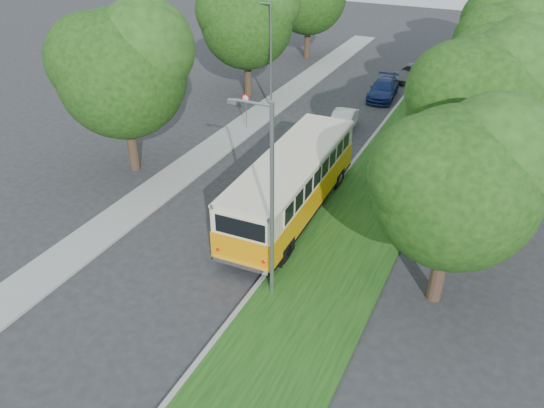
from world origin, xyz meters
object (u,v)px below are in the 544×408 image
at_px(lamppost_far, 270,53).
at_px(car_blue, 383,89).
at_px(car_white, 342,122).
at_px(car_grey, 411,73).
at_px(lamppost_near, 270,198).
at_px(car_silver, 316,157).
at_px(vintage_bus, 292,186).

height_order(lamppost_far, car_blue, lamppost_far).
height_order(lamppost_far, car_white, lamppost_far).
bearing_deg(lamppost_far, car_grey, 55.87).
relative_size(lamppost_near, car_white, 2.02).
bearing_deg(car_grey, car_silver, -80.90).
distance_m(lamppost_far, car_silver, 10.51).
relative_size(lamppost_near, vintage_bus, 0.73).
height_order(lamppost_near, lamppost_far, lamppost_near).
bearing_deg(vintage_bus, car_white, 94.59).
bearing_deg(lamppost_far, vintage_bus, -60.18).
height_order(lamppost_near, car_silver, lamppost_near).
xyz_separation_m(car_white, car_grey, (1.58, 13.01, -0.04)).
distance_m(lamppost_near, car_silver, 11.84).
bearing_deg(car_silver, car_white, 113.76).
bearing_deg(lamppost_near, lamppost_far, 115.71).
relative_size(lamppost_far, car_grey, 1.71).
relative_size(car_white, car_blue, 0.85).
distance_m(lamppost_near, vintage_bus, 6.59).
height_order(lamppost_far, car_silver, lamppost_far).
xyz_separation_m(vintage_bus, car_white, (-1.17, 11.07, -0.98)).
bearing_deg(car_grey, lamppost_far, -111.50).
relative_size(vintage_bus, car_white, 2.78).
height_order(lamppost_near, vintage_bus, lamppost_near).
xyz_separation_m(lamppost_far, vintage_bus, (7.29, -12.72, -2.48)).
bearing_deg(lamppost_near, car_blue, 94.94).
bearing_deg(car_silver, lamppost_far, 150.81).
bearing_deg(car_silver, lamppost_near, -58.13).
bearing_deg(vintage_bus, lamppost_near, -75.86).
relative_size(lamppost_far, car_white, 1.89).
distance_m(car_blue, car_grey, 5.48).
height_order(vintage_bus, car_grey, vintage_bus).
bearing_deg(lamppost_far, car_silver, -48.91).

